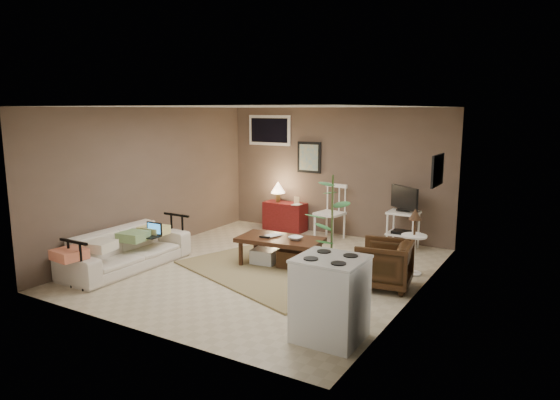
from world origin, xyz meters
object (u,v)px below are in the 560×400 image
Objects in this scene: sofa at (126,243)px; side_table at (414,234)px; tv_stand at (403,216)px; stove at (330,298)px; coffee_table at (280,250)px; red_console at (284,214)px; spindle_chair at (330,214)px; potted_plant at (332,240)px; armchair at (384,262)px.

side_table is at bearing -63.13° from sofa.
tv_stand reaches higher than stove.
coffee_table is at bearing -57.46° from sofa.
side_table is 1.09× the size of stove.
red_console reaches higher than sofa.
coffee_table is 2.49m from stove.
coffee_table is at bearing -159.77° from side_table.
spindle_chair is at bearing 115.08° from stove.
spindle_chair is 4.12m from stove.
red_console is (0.82, 3.30, -0.06)m from sofa.
spindle_chair is 1.03× the size of side_table.
tv_stand is at bearing -45.47° from sofa.
sofa is at bearing -147.46° from coffee_table.
side_table is (1.90, -1.23, 0.13)m from spindle_chair.
side_table is 0.59× the size of potted_plant.
sofa is 2.08× the size of red_console.
coffee_table is 2.35m from red_console.
stove is (1.69, -1.82, 0.18)m from coffee_table.
potted_plant is at bearing -88.14° from tv_stand.
spindle_chair is 1.44× the size of armchair.
red_console is 0.89× the size of tv_stand.
armchair is at bearing -48.78° from spindle_chair.
tv_stand is 3.79m from stove.
red_console is 3.29m from side_table.
red_console is 3.49m from armchair.
red_console is at bearing -13.94° from sofa.
tv_stand reaches higher than red_console.
tv_stand reaches higher than side_table.
potted_plant is (-0.45, -1.85, 0.28)m from side_table.
side_table reaches higher than red_console.
side_table is (3.79, 1.92, 0.21)m from sofa.
sofa is 3.68m from spindle_chair.
tv_stand is 3.13m from potted_plant.
sofa reaches higher than coffee_table.
potted_plant is at bearing -21.48° from armchair.
red_console is 0.96× the size of spindle_chair.
sofa is at bearing -103.94° from red_console.
potted_plant is 1.86× the size of stove.
red_console is at bearing -135.68° from armchair.
red_console is 4.14m from potted_plant.
coffee_table is 0.66× the size of sofa.
sofa is 1.99× the size of spindle_chair.
coffee_table is 2.36m from tv_stand.
side_table reaches higher than coffee_table.
side_table is at bearing 20.23° from coffee_table.
spindle_chair reaches higher than coffee_table.
stove is at bearing -64.92° from spindle_chair.
stove reaches higher than sofa.
tv_stand is (3.24, 3.19, 0.18)m from sofa.
coffee_table is at bearing -88.35° from spindle_chair.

